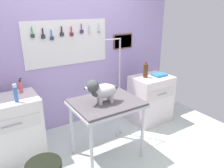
{
  "coord_description": "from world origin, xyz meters",
  "views": [
    {
      "loc": [
        -1.37,
        -2.08,
        2.01
      ],
      "look_at": [
        0.02,
        0.1,
        1.07
      ],
      "focal_mm": 34.94,
      "sensor_mm": 36.0,
      "label": 1
    }
  ],
  "objects": [
    {
      "name": "ground",
      "position": [
        0.0,
        0.0,
        -0.02
      ],
      "size": [
        4.4,
        4.0,
        0.04
      ],
      "primitive_type": "cube",
      "color": "silver"
    },
    {
      "name": "counter_left",
      "position": [
        -1.15,
        0.82,
        0.44
      ],
      "size": [
        0.8,
        0.58,
        0.87
      ],
      "color": "silver",
      "rests_on": "ground"
    },
    {
      "name": "soda_bottle",
      "position": [
        1.03,
        0.62,
        0.97
      ],
      "size": [
        0.08,
        0.08,
        0.27
      ],
      "color": "#4B2D14",
      "rests_on": "cabinet_right"
    },
    {
      "name": "grooming_table",
      "position": [
        -0.04,
        0.14,
        0.75
      ],
      "size": [
        0.89,
        0.71,
        0.83
      ],
      "color": "#B7B7BC",
      "rests_on": "ground"
    },
    {
      "name": "supply_tray",
      "position": [
        1.3,
        0.55,
        0.86
      ],
      "size": [
        0.24,
        0.18,
        0.04
      ],
      "color": "#2F7AC4",
      "rests_on": "cabinet_right"
    },
    {
      "name": "grooming_arm",
      "position": [
        0.42,
        0.52,
        0.73
      ],
      "size": [
        0.29,
        0.11,
        1.57
      ],
      "color": "#B7B7BC",
      "rests_on": "ground"
    },
    {
      "name": "dog",
      "position": [
        -0.12,
        0.14,
        1.01
      ],
      "size": [
        0.45,
        0.25,
        0.32
      ],
      "color": "silver",
      "rests_on": "grooming_table"
    },
    {
      "name": "detangler_spray",
      "position": [
        -0.93,
        0.95,
        0.96
      ],
      "size": [
        0.05,
        0.05,
        0.21
      ],
      "color": "#DE585E",
      "rests_on": "counter_left"
    },
    {
      "name": "cabinet_right",
      "position": [
        1.16,
        0.58,
        0.42
      ],
      "size": [
        0.68,
        0.54,
        0.84
      ],
      "color": "silver",
      "rests_on": "ground"
    },
    {
      "name": "pump_bottle_white",
      "position": [
        -1.04,
        0.66,
        0.97
      ],
      "size": [
        0.05,
        0.05,
        0.24
      ],
      "color": "#3E6EB7",
      "rests_on": "counter_left"
    },
    {
      "name": "rear_wall_panel",
      "position": [
        0.0,
        1.28,
        1.16
      ],
      "size": [
        4.0,
        0.11,
        2.3
      ],
      "color": "#A994D0",
      "rests_on": "ground"
    }
  ]
}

